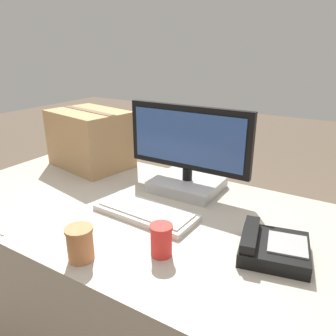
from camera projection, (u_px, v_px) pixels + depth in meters
name	position (u px, v px, depth m)	size (l,w,h in m)	color
office_desk	(145.00, 284.00, 1.45)	(1.80, 0.90, 0.75)	#A89E8E
monitor	(188.00, 158.00, 1.45)	(0.58, 0.25, 0.38)	#B7B7B7
keyboard	(146.00, 212.00, 1.27)	(0.41, 0.18, 0.03)	beige
desk_phone	(272.00, 247.00, 1.02)	(0.24, 0.24, 0.08)	black
paper_cup_left	(80.00, 244.00, 0.99)	(0.09, 0.09, 0.11)	#BC7547
paper_cup_right	(161.00, 240.00, 1.02)	(0.07, 0.07, 0.11)	red
cardboard_box	(90.00, 139.00, 1.75)	(0.45, 0.37, 0.30)	tan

